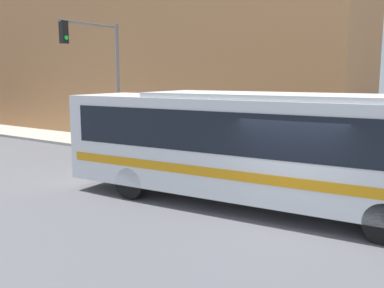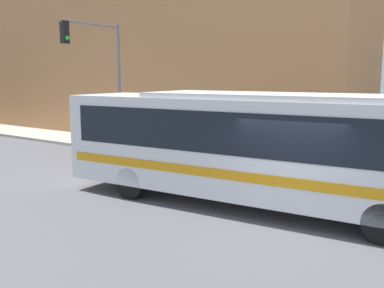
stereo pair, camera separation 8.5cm
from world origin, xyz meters
The scene contains 8 objects.
ground_plane centered at (0.00, 0.00, 0.00)m, with size 120.00×120.00×0.00m, color #515156.
sidewalk centered at (5.94, 20.00, 0.07)m, with size 2.87×70.00×0.14m.
building_facade centered at (10.37, 15.01, 6.28)m, with size 6.00×28.02×12.56m.
city_bus centered at (0.86, 1.23, 1.75)m, with size 3.46×11.63×3.05m.
fire_hydrant centered at (5.10, 3.96, 0.56)m, with size 0.27×0.36×0.84m.
traffic_light_pole centered at (4.17, 10.82, 4.03)m, with size 3.28×0.35×5.70m.
pedestrian_near_corner centered at (6.51, 10.51, 1.02)m, with size 0.34×0.34×1.72m.
pedestrian_mid_block centered at (5.92, 3.49, 1.01)m, with size 0.34×0.34×1.69m.
Camera 1 is at (-9.34, -3.57, 3.48)m, focal length 40.00 mm.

